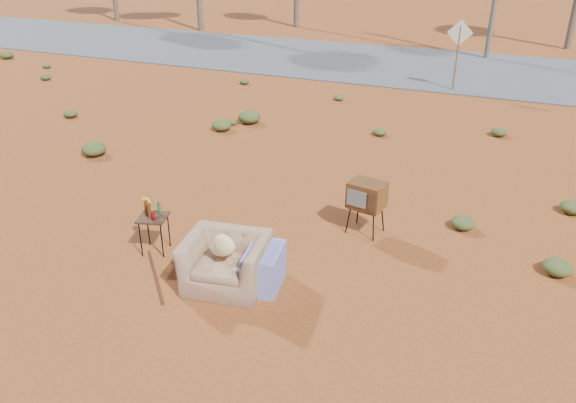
% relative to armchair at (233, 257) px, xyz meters
% --- Properties ---
extents(ground, '(140.00, 140.00, 0.00)m').
position_rel_armchair_xyz_m(ground, '(-0.18, 0.34, -0.47)').
color(ground, brown).
rests_on(ground, ground).
extents(highway, '(140.00, 7.00, 0.04)m').
position_rel_armchair_xyz_m(highway, '(-0.18, 15.34, -0.45)').
color(highway, '#565659').
rests_on(highway, ground).
extents(armchair, '(1.44, 1.07, 1.01)m').
position_rel_armchair_xyz_m(armchair, '(0.00, 0.00, 0.00)').
color(armchair, '#957051').
rests_on(armchair, ground).
extents(tv_unit, '(0.65, 0.56, 0.92)m').
position_rel_armchair_xyz_m(tv_unit, '(1.31, 2.27, 0.21)').
color(tv_unit, black).
rests_on(tv_unit, ground).
extents(side_table, '(0.53, 0.53, 0.88)m').
position_rel_armchair_xyz_m(side_table, '(-1.63, 0.36, 0.17)').
color(side_table, '#3C2516').
rests_on(side_table, ground).
extents(rusty_bar, '(1.03, 1.11, 0.04)m').
position_rel_armchair_xyz_m(rusty_bar, '(-1.17, -0.29, -0.45)').
color(rusty_bar, '#482113').
rests_on(rusty_bar, ground).
extents(road_sign, '(0.78, 0.06, 2.19)m').
position_rel_armchair_xyz_m(road_sign, '(1.32, 12.34, 1.03)').
color(road_sign, brown).
rests_on(road_sign, ground).
extents(scrub_patch, '(17.49, 8.07, 0.33)m').
position_rel_armchair_xyz_m(scrub_patch, '(-1.00, 4.75, -0.33)').
color(scrub_patch, '#455023').
rests_on(scrub_patch, ground).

